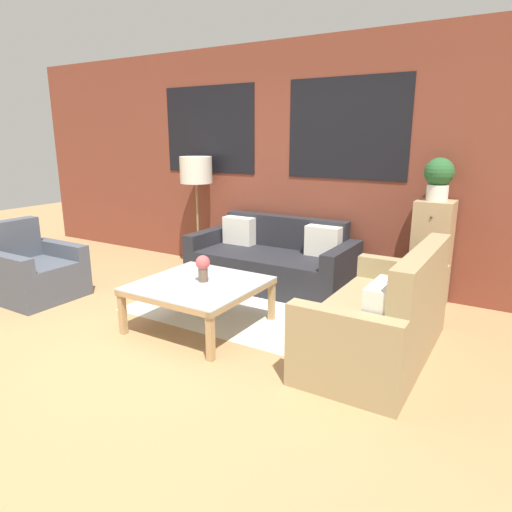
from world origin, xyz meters
The scene contains 11 objects.
ground_plane centered at (0.00, 0.00, 0.00)m, with size 16.00×16.00×0.00m, color #AD7F51.
wall_back_brick centered at (0.00, 2.44, 1.41)m, with size 8.40×0.09×2.80m.
rug centered at (0.31, 1.16, 0.00)m, with size 2.00×1.53×0.00m.
couch_dark centered at (0.28, 1.95, 0.28)m, with size 1.92×0.88×0.78m.
settee_vintage centered at (1.92, 0.80, 0.31)m, with size 0.80×1.62×0.92m.
armchair_corner centered at (-1.73, 0.21, 0.28)m, with size 0.80×0.79×0.84m.
coffee_table centered at (0.31, 0.52, 0.38)m, with size 1.05×1.05×0.43m.
floor_lamp centered at (-0.96, 2.10, 1.26)m, with size 0.42×0.42×1.47m.
drawer_cabinet centered at (2.00, 2.18, 0.55)m, with size 0.36×0.37×1.10m.
potted_plant centered at (2.00, 2.18, 1.34)m, with size 0.28×0.28×0.42m.
flower_vase centered at (0.33, 0.56, 0.58)m, with size 0.13×0.13×0.25m.
Camera 1 is at (2.81, -2.59, 1.73)m, focal length 32.00 mm.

